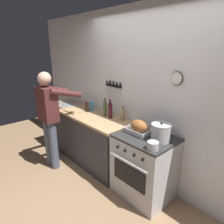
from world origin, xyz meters
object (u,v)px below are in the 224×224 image
Objects in this scene: roasting_pan at (139,127)px; bottle_soy_sauce at (87,107)px; person_cook at (49,115)px; stock_pot at (161,132)px; stove at (144,166)px; bottle_olive_oil at (105,109)px; cutting_board at (74,111)px; bottle_dish_soap at (91,106)px; saucepan at (153,146)px; bottle_wine_red at (110,110)px; bottle_vinegar at (123,115)px.

bottle_soy_sauce is (-1.25, 0.02, 0.00)m from roasting_pan.
stock_pot is (1.73, 0.66, 0.06)m from person_cook.
bottle_olive_oil is (-1.00, 0.14, 0.58)m from stove.
bottle_olive_oil is at bearing 172.35° from roasting_pan.
stock_pot is 1.77m from cutting_board.
cutting_board is 1.77× the size of bottle_dish_soap.
stock_pot is at bearing 5.43° from cutting_board.
stock_pot is 1.59m from bottle_dish_soap.
bottle_soy_sauce is at bearing -179.94° from stock_pot.
stock_pot is 0.28m from saucepan.
stock_pot is at bearing -3.82° from bottle_dish_soap.
bottle_soy_sauce is at bearing -167.33° from bottle_olive_oil.
bottle_olive_oil is 1.51× the size of bottle_dish_soap.
saucepan is 1.68m from bottle_soy_sauce.
bottle_vinegar is (0.23, 0.06, -0.03)m from bottle_wine_red.
person_cook is at bearing -158.38° from stove.
bottle_dish_soap is 0.86× the size of bottle_vinegar.
bottle_wine_red is (-0.87, 0.14, 0.58)m from stove.
person_cook is at bearing -159.17° from stock_pot.
roasting_pan is 1.15× the size of bottle_olive_oil.
bottle_olive_oil is (-1.26, 0.35, 0.08)m from saucepan.
person_cook is 4.61× the size of cutting_board.
person_cook is 8.16× the size of bottle_dish_soap.
person_cook is 1.85m from stock_pot.
stove is 4.31× the size of bottle_soy_sauce.
bottle_wine_red is at bearing -164.54° from bottle_vinegar.
roasting_pan is at bearing -7.65° from bottle_olive_oil.
stock_pot is 1.19× the size of bottle_soy_sauce.
bottle_vinegar reaches higher than bottle_soy_sauce.
cutting_board is 0.99m from bottle_vinegar.
bottle_wine_red is at bearing 162.73° from saucepan.
bottle_soy_sauce is (-1.66, 0.26, 0.04)m from saucepan.
stove is 1.16m from bottle_olive_oil.
person_cook is (-1.54, -0.61, 0.50)m from stove.
person_cook reaches higher than saucepan.
roasting_pan is 1.69× the size of bottle_soy_sauce.
bottle_vinegar is at bearing 155.20° from saucepan.
bottle_olive_oil reaches higher than stock_pot.
person_cook is 4.72× the size of roasting_pan.
bottle_olive_oil is 0.13m from bottle_wine_red.
bottle_wine_red reaches higher than bottle_olive_oil.
bottle_dish_soap is at bearing 174.04° from roasting_pan.
roasting_pan reaches higher than stove.
bottle_olive_oil is at bearing 172.24° from stove.
roasting_pan is (-0.15, 0.02, 0.53)m from stove.
stove is 0.55m from roasting_pan.
bottle_dish_soap is at bearing 173.78° from stove.
roasting_pan is 1.49× the size of bottle_vinegar.
bottle_soy_sauce is (-1.58, -0.00, -0.02)m from stock_pot.
bottle_vinegar is at bearing 15.46° from bottle_wine_red.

